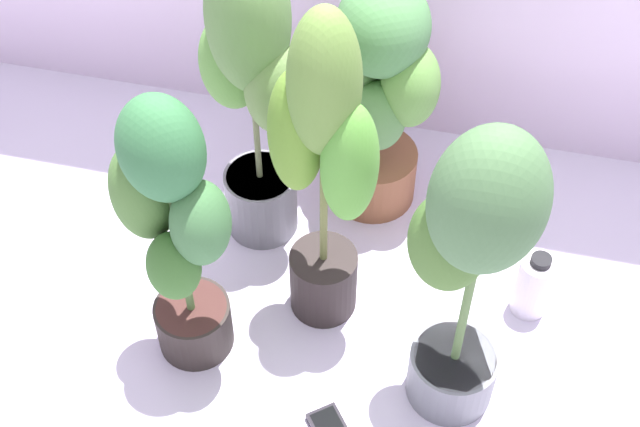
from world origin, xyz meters
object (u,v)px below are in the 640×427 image
potted_plant_back_center (379,89)px  potted_plant_back_left (253,83)px  potted_plant_front_right (470,257)px  potted_plant_front_left (173,225)px  hygrometer_box (327,423)px  nutrient_bottle (534,285)px  potted_plant_center (324,163)px

potted_plant_back_center → potted_plant_back_left: bearing=-147.5°
potted_plant_back_left → potted_plant_front_right: size_ratio=1.06×
potted_plant_front_left → potted_plant_back_left: 0.45m
potted_plant_front_left → potted_plant_back_center: size_ratio=1.13×
potted_plant_back_center → potted_plant_front_left: bearing=-119.8°
hygrometer_box → potted_plant_back_center: bearing=54.3°
potted_plant_front_left → hygrometer_box: (0.40, -0.16, -0.47)m
potted_plant_back_center → nutrient_bottle: (0.49, -0.32, -0.32)m
potted_plant_front_left → hygrometer_box: potted_plant_front_left is taller
nutrient_bottle → hygrometer_box: bearing=-134.0°
potted_plant_front_right → hygrometer_box: 0.62m
potted_plant_back_left → potted_plant_back_center: potted_plant_back_left is taller
potted_plant_center → potted_plant_front_right: size_ratio=1.08×
potted_plant_back_center → nutrient_bottle: 0.67m
potted_plant_center → potted_plant_back_center: bearing=82.2°
potted_plant_center → nutrient_bottle: bearing=11.4°
potted_plant_front_left → potted_plant_back_left: bearing=81.6°
potted_plant_back_center → potted_plant_center: bearing=-97.8°
potted_plant_back_left → potted_plant_front_right: (0.60, -0.43, -0.01)m
potted_plant_front_right → hygrometer_box: size_ratio=8.08×
potted_plant_front_left → nutrient_bottle: (0.86, 0.31, -0.38)m
potted_plant_back_left → hygrometer_box: potted_plant_back_left is taller
potted_plant_front_left → nutrient_bottle: 0.99m
potted_plant_back_center → nutrient_bottle: bearing=-32.5°
potted_plant_front_left → nutrient_bottle: bearing=20.2°
potted_plant_center → potted_plant_front_right: potted_plant_center is taller
nutrient_bottle → potted_plant_back_left: bearing=170.8°
potted_plant_back_center → potted_plant_front_right: (0.30, -0.62, 0.12)m
potted_plant_front_right → potted_plant_front_left: bearing=-178.8°
potted_plant_front_left → potted_plant_front_right: size_ratio=0.94×
potted_plant_center → potted_plant_back_left: 0.34m
potted_plant_back_center → potted_plant_front_right: size_ratio=0.84×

